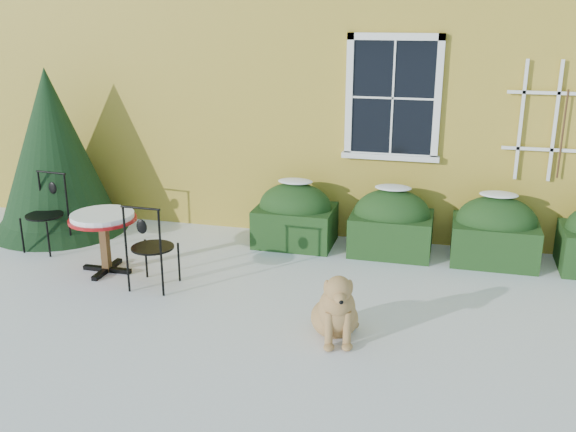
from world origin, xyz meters
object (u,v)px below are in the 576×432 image
(patio_chair_near, at_px, (151,246))
(evergreen_shrub, at_px, (55,167))
(bistro_table, at_px, (103,223))
(patio_chair_far, at_px, (46,212))
(dog, at_px, (336,311))

(patio_chair_near, bearing_deg, evergreen_shrub, -34.01)
(patio_chair_near, bearing_deg, bistro_table, -20.26)
(bistro_table, height_order, patio_chair_near, patio_chair_near)
(evergreen_shrub, bearing_deg, patio_chair_near, -35.40)
(patio_chair_near, relative_size, patio_chair_far, 1.00)
(evergreen_shrub, relative_size, patio_chair_near, 2.27)
(evergreen_shrub, xyz_separation_m, patio_chair_near, (2.24, -1.59, -0.42))
(evergreen_shrub, xyz_separation_m, bistro_table, (1.47, -1.29, -0.31))
(patio_chair_near, xyz_separation_m, dog, (2.26, -0.67, -0.21))
(bistro_table, bearing_deg, patio_chair_far, 155.11)
(patio_chair_near, height_order, patio_chair_far, patio_chair_near)
(patio_chair_near, bearing_deg, patio_chair_far, -22.23)
(bistro_table, xyz_separation_m, patio_chair_far, (-1.15, 0.54, -0.11))
(evergreen_shrub, bearing_deg, dog, -26.71)
(evergreen_shrub, relative_size, dog, 2.79)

